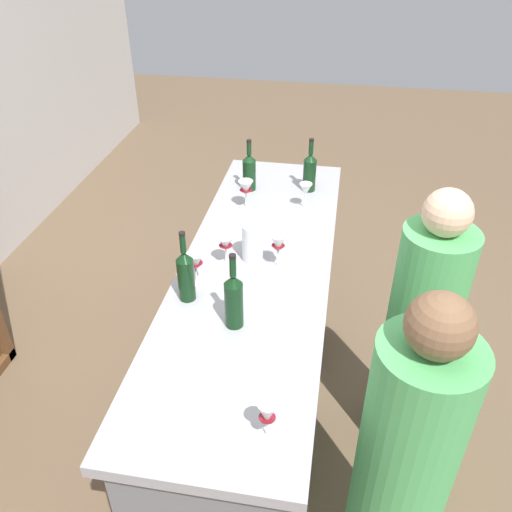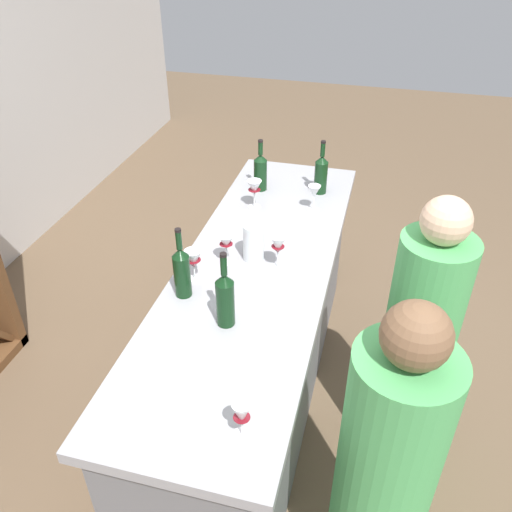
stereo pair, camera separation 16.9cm
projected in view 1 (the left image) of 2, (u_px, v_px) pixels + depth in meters
name	position (u px, v px, depth m)	size (l,w,h in m)	color
ground_plane	(256.00, 397.00, 3.00)	(12.00, 12.00, 0.00)	brown
bar_counter	(256.00, 336.00, 2.74)	(2.27, 0.69, 0.92)	slate
wine_bottle_leftmost_dark_green	(234.00, 299.00, 2.07)	(0.07, 0.07, 0.34)	black
wine_bottle_second_left_dark_green	(186.00, 274.00, 2.21)	(0.07, 0.07, 0.33)	black
wine_bottle_center_dark_green	(249.00, 171.00, 3.05)	(0.08, 0.08, 0.30)	black
wine_bottle_second_right_dark_green	(310.00, 171.00, 3.04)	(0.07, 0.07, 0.31)	black
wine_glass_near_left	(267.00, 416.00, 1.65)	(0.07, 0.07, 0.15)	white
wine_glass_near_center	(306.00, 191.00, 2.87)	(0.07, 0.07, 0.15)	white
wine_glass_near_right	(278.00, 245.00, 2.41)	(0.07, 0.07, 0.17)	white
wine_glass_far_left	(226.00, 245.00, 2.44)	(0.07, 0.07, 0.15)	white
wine_glass_far_center	(246.00, 189.00, 2.87)	(0.08, 0.08, 0.16)	white
wine_glass_far_right	(195.00, 264.00, 2.32)	(0.08, 0.08, 0.15)	white
water_pitcher	(253.00, 242.00, 2.48)	(0.10, 0.10, 0.18)	silver
person_left_guest	(417.00, 341.00, 2.42)	(0.35, 0.35, 1.44)	#4CA559
person_center_guest	(402.00, 469.00, 1.88)	(0.37, 0.37, 1.45)	#4CA559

